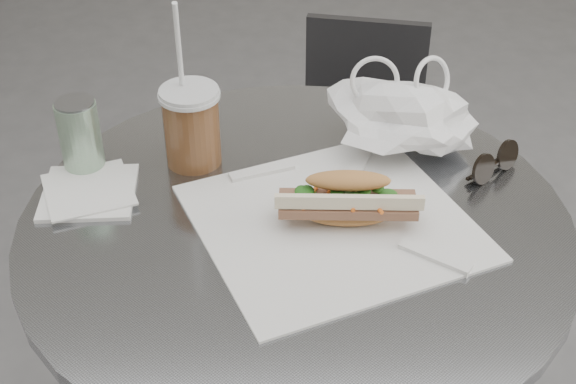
{
  "coord_description": "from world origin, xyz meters",
  "views": [
    {
      "loc": [
        -0.02,
        -0.67,
        1.42
      ],
      "look_at": [
        -0.01,
        0.19,
        0.79
      ],
      "focal_mm": 50.0,
      "sensor_mm": 36.0,
      "label": 1
    }
  ],
  "objects_px": {
    "chair_far": "(354,187)",
    "iced_coffee": "(191,125)",
    "banh_mi": "(348,200)",
    "sunglasses": "(494,164)",
    "cafe_table": "(295,356)",
    "drink_can": "(80,136)"
  },
  "relations": [
    {
      "from": "banh_mi",
      "to": "sunglasses",
      "type": "height_order",
      "value": "banh_mi"
    },
    {
      "from": "cafe_table",
      "to": "chair_far",
      "type": "height_order",
      "value": "cafe_table"
    },
    {
      "from": "sunglasses",
      "to": "banh_mi",
      "type": "bearing_deg",
      "value": 166.85
    },
    {
      "from": "sunglasses",
      "to": "drink_can",
      "type": "distance_m",
      "value": 0.61
    },
    {
      "from": "chair_far",
      "to": "iced_coffee",
      "type": "relative_size",
      "value": 2.56
    },
    {
      "from": "banh_mi",
      "to": "sunglasses",
      "type": "distance_m",
      "value": 0.25
    },
    {
      "from": "cafe_table",
      "to": "iced_coffee",
      "type": "distance_m",
      "value": 0.4
    },
    {
      "from": "chair_far",
      "to": "banh_mi",
      "type": "distance_m",
      "value": 0.84
    },
    {
      "from": "cafe_table",
      "to": "iced_coffee",
      "type": "xyz_separation_m",
      "value": [
        -0.15,
        0.14,
        0.34
      ]
    },
    {
      "from": "banh_mi",
      "to": "sunglasses",
      "type": "bearing_deg",
      "value": 28.91
    },
    {
      "from": "banh_mi",
      "to": "sunglasses",
      "type": "relative_size",
      "value": 2.53
    },
    {
      "from": "chair_far",
      "to": "banh_mi",
      "type": "xyz_separation_m",
      "value": [
        -0.09,
        -0.69,
        0.48
      ]
    },
    {
      "from": "chair_far",
      "to": "sunglasses",
      "type": "bearing_deg",
      "value": 114.82
    },
    {
      "from": "cafe_table",
      "to": "banh_mi",
      "type": "distance_m",
      "value": 0.32
    },
    {
      "from": "cafe_table",
      "to": "sunglasses",
      "type": "relative_size",
      "value": 8.35
    },
    {
      "from": "cafe_table",
      "to": "drink_can",
      "type": "xyz_separation_m",
      "value": [
        -0.31,
        0.12,
        0.33
      ]
    },
    {
      "from": "cafe_table",
      "to": "iced_coffee",
      "type": "relative_size",
      "value": 2.9
    },
    {
      "from": "iced_coffee",
      "to": "drink_can",
      "type": "relative_size",
      "value": 2.28
    },
    {
      "from": "chair_far",
      "to": "iced_coffee",
      "type": "height_order",
      "value": "iced_coffee"
    },
    {
      "from": "cafe_table",
      "to": "chair_far",
      "type": "distance_m",
      "value": 0.71
    },
    {
      "from": "banh_mi",
      "to": "iced_coffee",
      "type": "height_order",
      "value": "iced_coffee"
    },
    {
      "from": "chair_far",
      "to": "sunglasses",
      "type": "relative_size",
      "value": 7.39
    }
  ]
}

